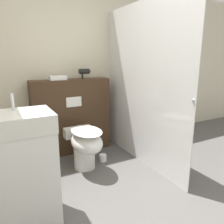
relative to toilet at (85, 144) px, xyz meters
name	(u,v)px	position (x,y,z in m)	size (l,w,h in m)	color
ground_plane	(167,221)	(0.27, -1.22, -0.33)	(12.00, 12.00, 0.00)	#565451
wall_back	(80,67)	(0.27, 0.82, 0.92)	(8.00, 0.06, 2.50)	beige
partition_panel	(72,116)	(0.04, 0.62, 0.21)	(1.13, 0.25, 1.10)	#3D2819
shower_glass	(141,86)	(0.75, -0.11, 0.70)	(0.04, 1.80, 2.07)	silver
toilet	(85,144)	(0.00, 0.00, 0.00)	(0.38, 0.65, 0.54)	white
sink_vanity	(21,171)	(-0.81, -0.63, 0.16)	(0.56, 0.42, 1.12)	white
hair_drier	(85,72)	(0.26, 0.62, 0.86)	(0.18, 0.08, 0.14)	black
folded_towel	(58,78)	(-0.14, 0.61, 0.79)	(0.23, 0.15, 0.06)	white
spare_toilet_roll	(103,158)	(0.29, 0.09, -0.29)	(0.10, 0.10, 0.09)	white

